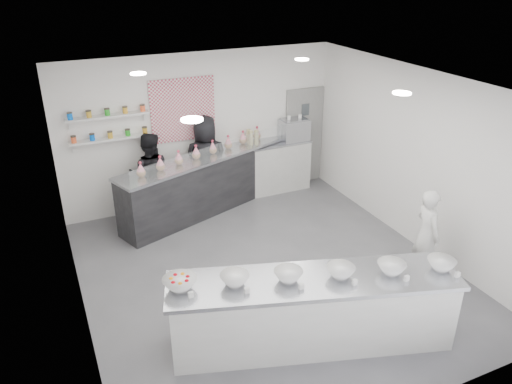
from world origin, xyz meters
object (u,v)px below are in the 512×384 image
back_bar (206,184)px  espresso_machine (294,130)px  prep_counter (312,311)px  espresso_ledge (276,167)px  woman_prep (427,234)px  staff_right (206,162)px  staff_left (151,175)px

back_bar → espresso_machine: (2.07, 0.28, 0.73)m
prep_counter → espresso_ledge: espresso_ledge is taller
back_bar → espresso_ledge: bearing=-10.5°
prep_counter → woman_prep: 2.44m
prep_counter → woman_prep: woman_prep is taller
prep_counter → back_bar: (0.04, 4.13, 0.08)m
back_bar → espresso_ledge: (1.67, 0.28, -0.03)m
prep_counter → staff_right: bearing=105.5°
staff_right → woman_prep: bearing=133.7°
prep_counter → staff_right: (0.15, 4.38, 0.43)m
staff_left → staff_right: size_ratio=0.90×
espresso_ledge → staff_right: staff_right is taller
back_bar → staff_left: (-1.01, 0.25, 0.26)m
woman_prep → staff_left: size_ratio=0.88×
woman_prep → staff_left: bearing=51.0°
back_bar → staff_left: 1.07m
staff_right → back_bar: bearing=79.4°
woman_prep → staff_right: bearing=39.9°
prep_counter → espresso_ledge: 4.74m
espresso_ledge → staff_right: bearing=-178.8°
woman_prep → staff_right: 4.38m
woman_prep → prep_counter: bearing=114.1°
espresso_ledge → back_bar: bearing=-170.4°
espresso_machine → woman_prep: size_ratio=0.39×
espresso_ledge → woman_prep: bearing=-80.5°
back_bar → staff_left: size_ratio=2.21×
back_bar → woman_prep: (2.31, -3.53, 0.16)m
prep_counter → staff_right: size_ratio=1.96×
espresso_ledge → staff_left: staff_left is taller
back_bar → prep_counter: bearing=-110.6°
back_bar → staff_right: size_ratio=2.00×
woman_prep → back_bar: bearing=42.9°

